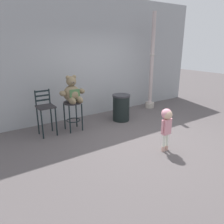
{
  "coord_description": "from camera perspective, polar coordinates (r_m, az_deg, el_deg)",
  "views": [
    {
      "loc": [
        -3.23,
        -3.46,
        2.12
      ],
      "look_at": [
        -0.58,
        0.43,
        0.63
      ],
      "focal_mm": 35.26,
      "sensor_mm": 36.0,
      "label": 1
    }
  ],
  "objects": [
    {
      "name": "ground_plane",
      "position": [
        5.19,
        8.0,
        -6.69
      ],
      "size": [
        24.0,
        24.0,
        0.0
      ],
      "primitive_type": "plane",
      "color": "#575050"
    },
    {
      "name": "bar_stool_with_teddy",
      "position": [
        5.51,
        -10.13,
        0.63
      ],
      "size": [
        0.44,
        0.44,
        0.74
      ],
      "color": "#282527",
      "rests_on": "ground_plane"
    },
    {
      "name": "trash_bin",
      "position": [
        6.17,
        2.38,
        1.17
      ],
      "size": [
        0.5,
        0.5,
        0.75
      ],
      "color": "black",
      "rests_on": "ground_plane"
    },
    {
      "name": "bar_chair_empty",
      "position": [
        5.35,
        -16.87,
        0.68
      ],
      "size": [
        0.39,
        0.39,
        1.07
      ],
      "color": "#282527",
      "rests_on": "ground_plane"
    },
    {
      "name": "building_wall",
      "position": [
        6.66,
        -5.34,
        13.83
      ],
      "size": [
        7.74,
        0.3,
        3.38
      ],
      "primitive_type": "cube",
      "color": "#96999C",
      "rests_on": "ground_plane"
    },
    {
      "name": "child_walking",
      "position": [
        4.46,
        13.98,
        -2.23
      ],
      "size": [
        0.28,
        0.22,
        0.89
      ],
      "rotation": [
        0.0,
        0.0,
        2.98
      ],
      "color": "#CFA293",
      "rests_on": "ground_plane"
    },
    {
      "name": "teddy_bear",
      "position": [
        5.37,
        -10.23,
        4.97
      ],
      "size": [
        0.63,
        0.57,
        0.65
      ],
      "color": "#75654A",
      "rests_on": "bar_stool_with_teddy"
    },
    {
      "name": "lamppost",
      "position": [
        7.35,
        10.19,
        10.22
      ],
      "size": [
        0.29,
        0.29,
        3.01
      ],
      "color": "#B0A79B",
      "rests_on": "ground_plane"
    }
  ]
}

